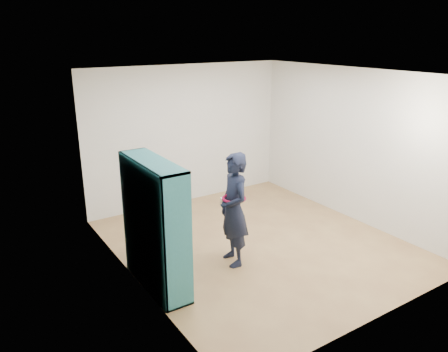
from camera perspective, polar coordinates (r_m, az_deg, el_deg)
floor at (r=6.93m, az=4.44°, el=-8.74°), size 4.50×4.50×0.00m
ceiling at (r=6.20m, az=5.04°, el=13.21°), size 4.50×4.50×0.00m
wall_left at (r=5.51m, az=-12.03°, el=-1.65°), size 0.02×4.50×2.60m
wall_right at (r=7.79m, az=16.50°, el=3.85°), size 0.02×4.50×2.60m
wall_back at (r=8.27m, az=-4.84°, el=5.36°), size 4.00×0.02×2.60m
wall_front at (r=4.96m, az=20.79°, el=-4.72°), size 4.00×0.02×2.60m
bookshelf at (r=5.54m, az=-9.20°, el=-6.63°), size 0.37×1.26×1.69m
person at (r=6.04m, az=1.29°, el=-4.40°), size 0.49×0.65×1.62m
smartphone at (r=6.01m, az=-0.36°, el=-3.42°), size 0.02×0.09×0.14m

